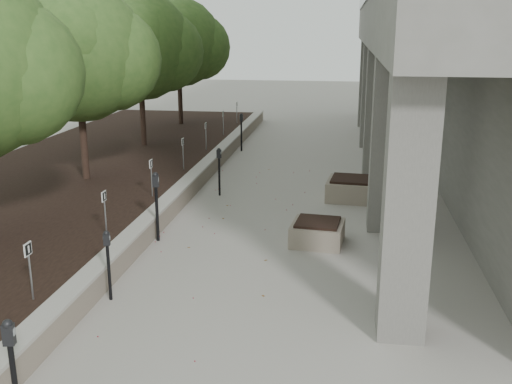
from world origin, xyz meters
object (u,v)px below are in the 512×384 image
Objects in this scene: crabapple_tree_5 at (179,61)px; planter_back at (351,188)px; planter_front at (317,232)px; parking_meter_5 at (241,132)px; parking_meter_4 at (219,172)px; parking_meter_3 at (157,207)px; crabapple_tree_3 at (79,82)px; parking_meter_1 at (14,379)px; crabapple_tree_4 at (140,69)px; parking_meter_2 at (109,265)px.

crabapple_tree_5 is 4.24× the size of planter_back.
planter_front is (6.75, -13.22, -2.86)m from crabapple_tree_5.
parking_meter_5 is at bearing 124.65° from planter_back.
parking_meter_4 is 6.14m from parking_meter_5.
parking_meter_3 is at bearing -99.91° from parking_meter_5.
crabapple_tree_5 is 14.16m from parking_meter_3.
crabapple_tree_3 is 4.95× the size of planter_front.
parking_meter_1 is 11.15m from planter_back.
crabapple_tree_4 is 9.24m from planter_back.
crabapple_tree_5 is 15.11m from planter_front.
parking_meter_4 is at bearing 2.89° from crabapple_tree_3.
crabapple_tree_3 reaches higher than planter_front.
planter_front is at bearing -101.63° from planter_back.
crabapple_tree_3 is 4.55m from parking_meter_4.
crabapple_tree_5 is at bearing 125.24° from parking_meter_4.
parking_meter_5 is (3.39, 6.32, -2.40)m from crabapple_tree_3.
crabapple_tree_3 reaches higher than parking_meter_3.
planter_back is (3.65, 0.19, -0.38)m from parking_meter_4.
planter_front is 0.86× the size of planter_back.
parking_meter_3 reaches higher than planter_front.
parking_meter_1 is at bearing -110.11° from planter_back.
planter_back is at bearing 2.96° from crabapple_tree_3.
crabapple_tree_5 is 17.06m from parking_meter_2.
crabapple_tree_5 is 4.28× the size of parking_meter_2.
planter_front is (6.75, -3.22, -2.86)m from crabapple_tree_3.
parking_meter_3 is (3.25, -8.58, -2.34)m from crabapple_tree_4.
parking_meter_3 is at bearing -76.54° from crabapple_tree_5.
parking_meter_2 is 0.94× the size of parking_meter_4.
crabapple_tree_3 is 1.00× the size of crabapple_tree_5.
parking_meter_5 is at bearing 80.81° from parking_meter_3.
parking_meter_1 is at bearing -95.77° from parking_meter_2.
parking_meter_1 reaches higher than parking_meter_5.
parking_meter_2 is at bearing -96.70° from parking_meter_3.
parking_meter_1 is 1.03× the size of parking_meter_5.
crabapple_tree_4 is 12.27m from parking_meter_2.
planter_front is (3.09, 6.86, -0.49)m from parking_meter_1.
planter_back is at bearing 48.08° from parking_meter_2.
parking_meter_1 is at bearing -94.78° from parking_meter_3.
crabapple_tree_4 is at bearing 142.47° from parking_meter_4.
parking_meter_2 is 0.99× the size of planter_back.
crabapple_tree_4 reaches higher than parking_meter_2.
crabapple_tree_4 reaches higher than planter_back.
parking_meter_2 is 0.81× the size of parking_meter_3.
crabapple_tree_5 is 4.95× the size of planter_front.
parking_meter_2 is 2.97m from parking_meter_3.
parking_meter_5 is (-0.45, 6.13, 0.04)m from parking_meter_4.
parking_meter_2 is at bearing -80.40° from parking_meter_4.
crabapple_tree_3 is 8.01m from planter_back.
crabapple_tree_5 reaches higher than parking_meter_3.
crabapple_tree_4 is (0.00, 5.00, 0.00)m from crabapple_tree_3.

